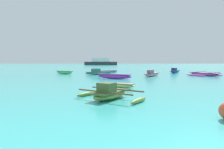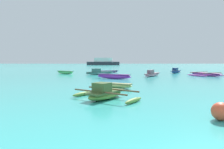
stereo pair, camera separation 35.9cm
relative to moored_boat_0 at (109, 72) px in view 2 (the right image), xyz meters
The scene contains 11 objects.
moored_boat_0 is the anchor object (origin of this frame).
moored_boat_1 19.88m from the moored_boat_0, 87.98° to the right, with size 3.42×2.91×0.80m.
moored_boat_2 9.45m from the moored_boat_0, 84.50° to the right, with size 3.52×1.80×0.47m.
moored_boat_3 8.15m from the moored_boat_0, 50.30° to the right, with size 2.48×3.52×0.76m.
moored_boat_4 15.97m from the moored_boat_0, 85.69° to the right, with size 2.26×1.44×0.31m.
moored_boat_5 3.50m from the moored_boat_0, 108.96° to the right, with size 3.67×2.48×0.79m.
moored_boat_6 12.80m from the moored_boat_0, 24.21° to the right, with size 4.06×4.03×0.44m.
moored_boat_7 9.85m from the moored_boat_0, ahead, with size 2.64×3.87×0.77m.
moored_boat_8 6.28m from the moored_boat_0, 158.36° to the right, with size 2.74×2.01×0.43m.
mooring_buoy_0 23.51m from the moored_boat_0, 79.24° to the right, with size 0.55×0.55×0.55m.
distant_ferry 54.30m from the moored_boat_0, 95.01° to the left, with size 13.49×2.97×2.97m.
Camera 2 is at (-1.62, -1.70, 1.80)m, focal length 32.00 mm.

